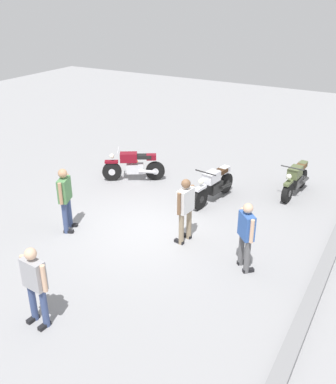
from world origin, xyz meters
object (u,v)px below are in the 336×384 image
person_in_blue_shirt (246,232)px  person_in_gray_shirt (35,282)px  person_in_white_shirt (185,206)px  person_in_green_shirt (65,195)px  motorcycle_silver_cruiser (214,185)px  traffic_cone (135,158)px  motorcycle_maroon_cruiser (134,166)px  motorcycle_olive_vintage (296,180)px

person_in_blue_shirt → person_in_gray_shirt: person_in_gray_shirt is taller
person_in_white_shirt → person_in_blue_shirt: 1.77m
person_in_green_shirt → person_in_blue_shirt: (-0.63, 4.71, -0.06)m
motorcycle_silver_cruiser → traffic_cone: size_ratio=3.93×
person_in_green_shirt → traffic_cone: person_in_green_shirt is taller
traffic_cone → person_in_green_shirt: bearing=12.7°
person_in_green_shirt → person_in_gray_shirt: 3.59m
motorcycle_maroon_cruiser → person_in_gray_shirt: 7.04m
motorcycle_olive_vintage → motorcycle_maroon_cruiser: bearing=-68.3°
motorcycle_olive_vintage → traffic_cone: 5.77m
person_in_white_shirt → motorcycle_maroon_cruiser: bearing=-31.3°
person_in_green_shirt → person_in_blue_shirt: person_in_green_shirt is taller
motorcycle_silver_cruiser → traffic_cone: 3.96m
motorcycle_maroon_cruiser → motorcycle_olive_vintage: (-1.57, 4.98, -0.03)m
motorcycle_olive_vintage → traffic_cone: size_ratio=3.69×
person_in_green_shirt → person_in_gray_shirt: (3.01, 1.95, -0.05)m
person_in_gray_shirt → traffic_cone: (-7.84, -3.04, -0.70)m
motorcycle_olive_vintage → person_in_blue_shirt: bearing=4.7°
traffic_cone → motorcycle_maroon_cruiser: bearing=33.0°
motorcycle_silver_cruiser → traffic_cone: bearing=-100.7°
motorcycle_maroon_cruiser → person_in_gray_shirt: size_ratio=1.09×
motorcycle_maroon_cruiser → traffic_cone: motorcycle_maroon_cruiser is taller
motorcycle_maroon_cruiser → person_in_blue_shirt: bearing=117.1°
motorcycle_maroon_cruiser → person_in_green_shirt: person_in_green_shirt is taller
motorcycle_olive_vintage → person_in_green_shirt: person_in_green_shirt is taller
motorcycle_silver_cruiser → person_in_green_shirt: size_ratio=1.19×
motorcycle_maroon_cruiser → traffic_cone: bearing=-89.0°
motorcycle_silver_cruiser → person_in_blue_shirt: size_ratio=1.25×
motorcycle_maroon_cruiser → person_in_blue_shirt: person_in_blue_shirt is taller
motorcycle_olive_vintage → traffic_cone: bearing=-82.1°
person_in_gray_shirt → traffic_cone: 8.44m
person_in_green_shirt → traffic_cone: (-4.84, -1.09, -0.75)m
motorcycle_maroon_cruiser → motorcycle_olive_vintage: bearing=165.5°
motorcycle_silver_cruiser → person_in_gray_shirt: (6.56, -0.69, 0.44)m
motorcycle_maroon_cruiser → person_in_gray_shirt: person_in_gray_shirt is taller
motorcycle_maroon_cruiser → motorcycle_silver_cruiser: bearing=146.2°
motorcycle_olive_vintage → person_in_white_shirt: 4.54m
person_in_gray_shirt → motorcycle_olive_vintage: bearing=166.7°
person_in_green_shirt → traffic_cone: 5.01m
person_in_white_shirt → traffic_cone: (-3.81, -4.07, -0.73)m
motorcycle_silver_cruiser → motorcycle_maroon_cruiser: bearing=-83.4°
person_in_green_shirt → person_in_blue_shirt: size_ratio=1.05×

